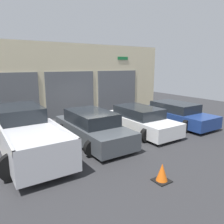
{
  "coord_description": "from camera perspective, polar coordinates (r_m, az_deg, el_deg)",
  "views": [
    {
      "loc": [
        -5.71,
        -10.27,
        3.35
      ],
      "look_at": [
        0.0,
        -1.6,
        1.1
      ],
      "focal_mm": 35.0,
      "sensor_mm": 36.0,
      "label": 1
    }
  ],
  "objects": [
    {
      "name": "parking_stripe_centre",
      "position": [
        10.51,
        1.51,
        -6.33
      ],
      "size": [
        0.12,
        2.2,
        0.01
      ],
      "primitive_type": "cube",
      "color": "gold",
      "rests_on": "ground"
    },
    {
      "name": "parking_stripe_far_right",
      "position": [
        14.21,
        19.79,
        -2.13
      ],
      "size": [
        0.12,
        2.2,
        0.01
      ],
      "primitive_type": "cube",
      "color": "gold",
      "rests_on": "ground"
    },
    {
      "name": "van_right",
      "position": [
        9.67,
        -5.2,
        -4.09
      ],
      "size": [
        2.19,
        4.51,
        1.37
      ],
      "color": "#474C51",
      "rests_on": "ground"
    },
    {
      "name": "ground_plane",
      "position": [
        12.22,
        -4.14,
        -3.72
      ],
      "size": [
        28.0,
        28.0,
        0.0
      ],
      "primitive_type": "plane",
      "color": "#2D2D30"
    },
    {
      "name": "parking_stripe_right",
      "position": [
        12.2,
        12.05,
        -3.97
      ],
      "size": [
        0.12,
        2.2,
        0.01
      ],
      "primitive_type": "cube",
      "color": "gold",
      "rests_on": "ground"
    },
    {
      "name": "shophouse_building",
      "position": [
        14.74,
        -10.63,
        7.95
      ],
      "size": [
        14.38,
        0.68,
        4.7
      ],
      "color": "beige",
      "rests_on": "ground"
    },
    {
      "name": "sedan_white",
      "position": [
        11.17,
        7.17,
        -2.12
      ],
      "size": [
        2.14,
        4.35,
        1.27
      ],
      "color": "white",
      "rests_on": "ground"
    },
    {
      "name": "traffic_cone",
      "position": [
        6.77,
        12.93,
        -15.32
      ],
      "size": [
        0.47,
        0.47,
        0.55
      ],
      "color": "black",
      "rests_on": "ground"
    },
    {
      "name": "pickup_truck",
      "position": [
        8.98,
        -21.52,
        -5.14
      ],
      "size": [
        2.49,
        5.33,
        1.67
      ],
      "color": "silver",
      "rests_on": "ground"
    },
    {
      "name": "parking_stripe_left",
      "position": [
        9.32,
        -12.5,
        -9.1
      ],
      "size": [
        0.12,
        2.2,
        0.01
      ],
      "primitive_type": "cube",
      "color": "gold",
      "rests_on": "ground"
    },
    {
      "name": "sedan_side",
      "position": [
        13.06,
        16.28,
        -0.47
      ],
      "size": [
        2.22,
        4.53,
        1.24
      ],
      "color": "navy",
      "rests_on": "ground"
    }
  ]
}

